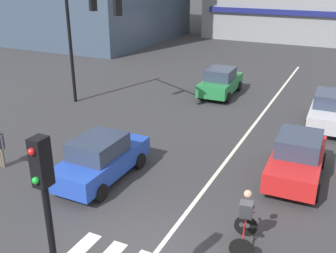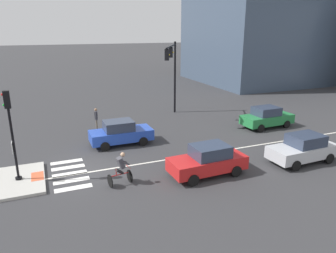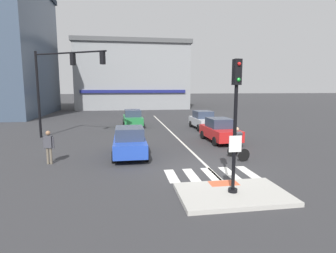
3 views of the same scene
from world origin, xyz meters
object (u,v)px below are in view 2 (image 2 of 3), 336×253
car_green_westbound_distant (267,117)px  signal_pole (11,128)px  car_blue_westbound_near (121,133)px  cyclist (121,168)px  traffic_light_mast (173,66)px  car_silver_eastbound_far (303,148)px  pedestrian_at_curb_left (96,117)px  car_red_eastbound_mid (208,160)px

car_green_westbound_distant → signal_pole: bearing=-80.7°
car_blue_westbound_near → cyclist: bearing=-14.0°
traffic_light_mast → car_green_westbound_distant: 8.69m
car_silver_eastbound_far → pedestrian_at_curb_left: size_ratio=2.48×
signal_pole → cyclist: 5.63m
car_silver_eastbound_far → car_red_eastbound_mid: size_ratio=1.00×
traffic_light_mast → car_red_eastbound_mid: traffic_light_mast is taller
signal_pole → pedestrian_at_curb_left: 9.28m
signal_pole → car_red_eastbound_mid: bearing=73.0°
traffic_light_mast → car_silver_eastbound_far: traffic_light_mast is taller
car_silver_eastbound_far → car_blue_westbound_near: (-6.85, -9.09, 0.00)m
signal_pole → car_silver_eastbound_far: size_ratio=1.10×
car_silver_eastbound_far → car_green_westbound_distant: same height
signal_pole → car_red_eastbound_mid: size_ratio=1.09×
car_red_eastbound_mid → signal_pole: bearing=-107.0°
signal_pole → car_green_westbound_distant: signal_pole is taller
car_silver_eastbound_far → cyclist: cyclist is taller
car_blue_westbound_near → pedestrian_at_curb_left: pedestrian_at_curb_left is taller
cyclist → pedestrian_at_curb_left: (-9.62, 0.51, 0.11)m
car_silver_eastbound_far → cyclist: bearing=-96.5°
car_blue_westbound_near → cyclist: (5.66, -1.41, 0.06)m
traffic_light_mast → car_silver_eastbound_far: bearing=15.7°
car_green_westbound_distant → cyclist: (5.13, -12.98, 0.06)m
traffic_light_mast → cyclist: (10.50, -7.22, -3.62)m
traffic_light_mast → cyclist: bearing=-34.5°
signal_pole → car_silver_eastbound_far: bearing=77.4°
car_green_westbound_distant → car_blue_westbound_near: (-0.52, -11.57, 0.00)m
car_blue_westbound_near → signal_pole: bearing=-60.9°
car_green_westbound_distant → cyclist: 13.95m
signal_pole → car_blue_westbound_near: bearing=119.1°
traffic_light_mast → pedestrian_at_curb_left: 7.62m
traffic_light_mast → car_red_eastbound_mid: (11.13, -2.68, -3.68)m
car_red_eastbound_mid → pedestrian_at_curb_left: pedestrian_at_curb_left is taller
car_silver_eastbound_far → car_green_westbound_distant: (-6.33, 2.48, 0.00)m
car_green_westbound_distant → car_red_eastbound_mid: 10.22m
car_green_westbound_distant → pedestrian_at_curb_left: bearing=-109.8°
signal_pole → pedestrian_at_curb_left: (-7.40, 5.27, -1.90)m
car_green_westbound_distant → car_blue_westbound_near: 11.58m
traffic_light_mast → car_red_eastbound_mid: size_ratio=1.54×
car_blue_westbound_near → car_red_eastbound_mid: bearing=26.4°
cyclist → pedestrian_at_curb_left: cyclist is taller
cyclist → car_silver_eastbound_far: bearing=83.5°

